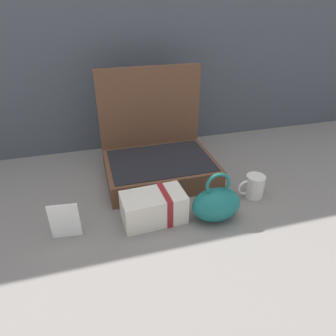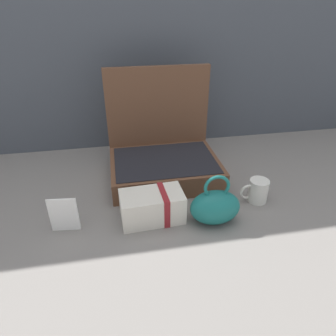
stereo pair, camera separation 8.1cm
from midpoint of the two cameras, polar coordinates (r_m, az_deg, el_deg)
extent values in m
plane|color=slate|center=(1.13, -3.58, -7.28)|extent=(6.00, 6.00, 0.00)
cube|color=brown|center=(1.26, -3.27, -0.39)|extent=(0.45, 0.32, 0.09)
cube|color=black|center=(1.24, -3.33, 1.41)|extent=(0.41, 0.29, 0.00)
cube|color=brown|center=(1.34, -5.16, 9.62)|extent=(0.45, 0.02, 0.43)
ellipsoid|color=#196B66|center=(1.04, 6.94, -6.99)|extent=(0.17, 0.11, 0.12)
torus|color=#196B66|center=(0.99, 7.23, -3.19)|extent=(0.09, 0.01, 0.09)
cube|color=silver|center=(1.04, -5.01, -7.51)|extent=(0.22, 0.13, 0.10)
cube|color=maroon|center=(1.04, -3.00, -7.12)|extent=(0.03, 0.12, 0.11)
cylinder|color=silver|center=(1.19, 14.27, -3.40)|extent=(0.07, 0.07, 0.09)
torus|color=silver|center=(1.17, 12.53, -3.73)|extent=(0.06, 0.01, 0.06)
cube|color=white|center=(1.03, -21.21, -9.44)|extent=(0.09, 0.02, 0.13)
camera|label=1|loc=(0.04, -92.27, -1.32)|focal=32.07mm
camera|label=2|loc=(0.04, 87.73, 1.32)|focal=32.07mm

